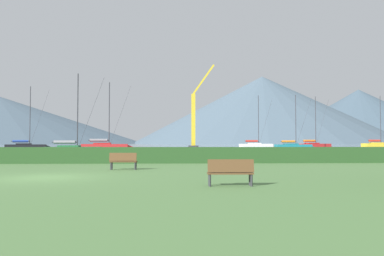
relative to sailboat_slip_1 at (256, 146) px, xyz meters
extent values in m
plane|color=#517A42|center=(-23.47, -65.10, -0.70)|extent=(1000.00, 1000.00, 0.00)
cube|color=#8499A8|center=(-23.47, 71.90, -0.69)|extent=(320.00, 246.00, 0.00)
cube|color=#284C23|center=(-23.47, -54.10, -0.11)|extent=(80.00, 1.20, 1.17)
cube|color=white|center=(-0.11, -0.02, -0.14)|extent=(7.37, 3.44, 1.11)
cone|color=white|center=(3.89, 0.58, -0.14)|extent=(1.34, 1.11, 0.95)
cube|color=silver|center=(-0.51, -0.08, 0.27)|extent=(2.85, 2.07, 0.71)
cylinder|color=#333338|center=(0.49, 0.07, 5.52)|extent=(0.14, 0.14, 11.21)
cylinder|color=#333338|center=(-1.09, -0.16, 1.03)|extent=(3.17, 0.59, 0.12)
cylinder|color=red|center=(-1.09, -0.16, 1.03)|extent=(2.75, 0.84, 0.45)
cylinder|color=#333338|center=(2.14, 0.32, 5.24)|extent=(3.34, 0.52, 10.66)
cube|color=red|center=(-29.58, -18.54, -0.10)|extent=(7.73, 3.30, 1.18)
cone|color=red|center=(-25.31, -18.12, -0.10)|extent=(1.38, 1.13, 1.00)
cube|color=#A52020|center=(-30.01, -18.58, 0.33)|extent=(2.95, 2.07, 0.75)
cylinder|color=#333338|center=(-28.94, -18.48, 5.43)|extent=(0.15, 0.15, 10.95)
cylinder|color=#333338|center=(-30.62, -18.64, 1.13)|extent=(3.38, 0.46, 0.13)
cylinder|color=gray|center=(-30.62, -18.64, 1.13)|extent=(2.91, 0.75, 0.47)
cylinder|color=#333338|center=(-27.18, -18.30, 5.15)|extent=(3.56, 0.38, 10.41)
cube|color=#19707A|center=(4.51, -11.52, -0.17)|extent=(6.76, 2.55, 1.05)
cone|color=#19707A|center=(8.32, -11.37, -0.17)|extent=(1.18, 0.94, 0.89)
cube|color=#16646E|center=(4.13, -11.53, 0.21)|extent=(2.54, 1.70, 0.67)
cylinder|color=#333338|center=(5.08, -11.49, 4.85)|extent=(0.13, 0.13, 9.94)
cylinder|color=#333338|center=(3.58, -11.55, 0.93)|extent=(3.01, 0.23, 0.11)
cylinder|color=orange|center=(3.58, -11.55, 0.93)|extent=(2.57, 0.52, 0.42)
cylinder|color=#333338|center=(6.66, -11.43, 4.60)|extent=(3.17, 0.15, 9.45)
cube|color=black|center=(-45.04, -12.16, -0.15)|extent=(7.24, 4.17, 1.08)
cone|color=black|center=(-41.28, -11.07, -0.15)|extent=(1.38, 1.21, 0.92)
cube|color=black|center=(-45.42, -12.27, 0.24)|extent=(2.90, 2.29, 0.69)
cylinder|color=#333338|center=(-44.48, -12.00, 5.48)|extent=(0.14, 0.14, 11.16)
cylinder|color=#333338|center=(-45.96, -12.43, 0.97)|extent=(2.99, 0.97, 0.12)
cylinder|color=#2847A3|center=(-45.96, -12.43, 0.97)|extent=(2.64, 1.15, 0.43)
cylinder|color=#333338|center=(-42.93, -11.55, 5.20)|extent=(3.14, 0.94, 10.61)
cube|color=gold|center=(31.08, 6.51, -0.10)|extent=(7.79, 3.38, 1.19)
cube|color=gold|center=(30.65, 6.46, 0.33)|extent=(2.99, 2.10, 0.76)
cylinder|color=#333338|center=(31.73, 6.58, 5.98)|extent=(0.15, 0.15, 12.06)
cylinder|color=#333338|center=(30.04, 6.39, 1.14)|extent=(3.40, 0.49, 0.13)
cylinder|color=red|center=(30.04, 6.39, 1.14)|extent=(2.93, 0.78, 0.48)
cube|color=#236B38|center=(-29.50, -38.61, -0.20)|extent=(6.33, 2.38, 0.98)
cone|color=#236B38|center=(-25.93, -38.48, -0.20)|extent=(1.10, 0.88, 0.83)
cube|color=#206032|center=(-29.86, -38.63, 0.16)|extent=(2.38, 1.59, 0.63)
cylinder|color=#333338|center=(-28.97, -38.59, 4.27)|extent=(0.13, 0.13, 8.85)
cylinder|color=#333338|center=(-30.37, -38.65, 0.83)|extent=(2.82, 0.21, 0.11)
cylinder|color=gray|center=(-30.37, -38.65, 0.83)|extent=(2.40, 0.48, 0.39)
cylinder|color=#333338|center=(-27.49, -38.54, 4.05)|extent=(2.97, 0.14, 8.42)
cube|color=red|center=(11.98, -2.01, -0.12)|extent=(7.69, 4.28, 1.15)
cone|color=red|center=(16.00, -0.95, -0.12)|extent=(1.46, 1.26, 0.97)
cube|color=#A52020|center=(11.57, -2.12, 0.30)|extent=(3.07, 2.39, 0.73)
cylinder|color=#333338|center=(12.58, -1.85, 5.32)|extent=(0.15, 0.15, 10.78)
cylinder|color=#333338|center=(10.99, -2.27, 1.08)|extent=(3.20, 0.96, 0.12)
cylinder|color=orange|center=(10.99, -2.27, 1.08)|extent=(2.81, 1.16, 0.46)
cylinder|color=#333338|center=(14.24, -1.41, 5.06)|extent=(3.36, 0.92, 10.26)
cube|color=brown|center=(-15.83, -68.56, -0.25)|extent=(1.63, 0.48, 0.06)
cube|color=brown|center=(-15.84, -68.74, 0.03)|extent=(1.62, 0.16, 0.45)
cylinder|color=#333338|center=(-15.10, -68.40, -0.47)|extent=(0.08, 0.08, 0.45)
cylinder|color=#333338|center=(-16.56, -68.38, -0.47)|extent=(0.08, 0.08, 0.45)
cylinder|color=#333338|center=(-15.11, -68.73, -0.47)|extent=(0.08, 0.08, 0.45)
cylinder|color=#333338|center=(-16.57, -68.71, -0.47)|extent=(0.08, 0.08, 0.45)
cube|color=brown|center=(-20.69, -60.60, -0.25)|extent=(1.53, 0.52, 0.06)
cube|color=brown|center=(-20.70, -60.79, 0.03)|extent=(1.52, 0.20, 0.45)
cylinder|color=#333338|center=(-20.01, -60.47, -0.47)|extent=(0.08, 0.08, 0.45)
cylinder|color=#333338|center=(-21.36, -60.41, -0.47)|extent=(0.08, 0.08, 0.45)
cylinder|color=#333338|center=(-20.02, -60.80, -0.47)|extent=(0.08, 0.08, 0.45)
cylinder|color=#333338|center=(-21.37, -60.74, -0.47)|extent=(0.08, 0.08, 0.45)
cube|color=#333338|center=(-14.18, -5.50, -0.30)|extent=(2.00, 2.00, 0.80)
cube|color=gold|center=(-14.18, -5.50, 5.38)|extent=(0.80, 0.80, 10.55)
cube|color=gold|center=(-12.06, -5.50, 13.67)|extent=(4.52, 0.36, 6.23)
cone|color=#425666|center=(189.80, 333.57, 29.77)|extent=(212.48, 212.48, 60.94)
cone|color=#4C6070|center=(56.57, 236.17, 28.19)|extent=(222.39, 222.39, 57.76)
camera|label=1|loc=(-17.76, -81.81, 0.87)|focal=35.10mm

